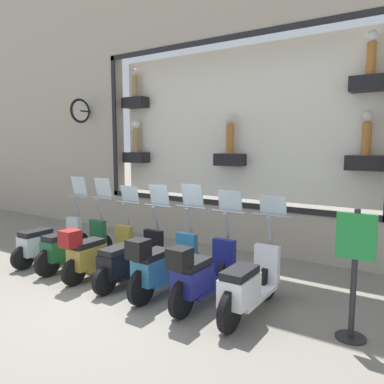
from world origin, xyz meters
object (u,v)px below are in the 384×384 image
(scooter_navy_1, at_px, (201,274))
(scooter_teal_2, at_px, (162,264))
(scooter_silver_6, at_px, (48,241))
(scooter_green_5, at_px, (73,246))
(scooter_olive_4, at_px, (96,252))
(shop_sign_post, at_px, (354,271))
(scooter_black_3, at_px, (129,260))
(scooter_white_0, at_px, (249,285))

(scooter_navy_1, height_order, scooter_teal_2, scooter_teal_2)
(scooter_navy_1, height_order, scooter_silver_6, scooter_silver_6)
(scooter_green_5, xyz_separation_m, scooter_silver_6, (-0.00, 0.73, -0.02))
(scooter_navy_1, height_order, scooter_olive_4, scooter_navy_1)
(scooter_teal_2, bearing_deg, shop_sign_post, -86.15)
(scooter_black_3, relative_size, shop_sign_post, 1.12)
(scooter_white_0, bearing_deg, shop_sign_post, -84.34)
(scooter_white_0, relative_size, scooter_black_3, 1.01)
(scooter_teal_2, distance_m, scooter_black_3, 0.74)
(scooter_olive_4, relative_size, scooter_green_5, 0.99)
(scooter_green_5, bearing_deg, scooter_white_0, -89.97)
(scooter_white_0, distance_m, scooter_navy_1, 0.73)
(scooter_teal_2, relative_size, scooter_green_5, 1.00)
(scooter_green_5, bearing_deg, scooter_silver_6, 90.32)
(scooter_white_0, height_order, scooter_teal_2, scooter_teal_2)
(scooter_navy_1, height_order, scooter_green_5, scooter_green_5)
(scooter_teal_2, bearing_deg, scooter_olive_4, 90.67)
(scooter_olive_4, bearing_deg, scooter_white_0, -88.55)
(scooter_navy_1, relative_size, scooter_black_3, 1.01)
(scooter_white_0, bearing_deg, scooter_black_3, 90.17)
(scooter_navy_1, distance_m, scooter_teal_2, 0.73)
(scooter_teal_2, height_order, scooter_black_3, scooter_teal_2)
(scooter_navy_1, relative_size, shop_sign_post, 1.13)
(scooter_silver_6, bearing_deg, scooter_olive_4, -92.67)
(scooter_white_0, distance_m, scooter_silver_6, 4.38)
(scooter_white_0, height_order, scooter_green_5, scooter_green_5)
(scooter_black_3, distance_m, scooter_green_5, 1.46)
(scooter_white_0, height_order, scooter_black_3, scooter_black_3)
(scooter_white_0, bearing_deg, scooter_silver_6, 90.07)
(scooter_silver_6, bearing_deg, scooter_green_5, -89.68)
(scooter_navy_1, xyz_separation_m, shop_sign_post, (0.19, -2.03, 0.38))
(scooter_olive_4, distance_m, scooter_silver_6, 1.46)
(scooter_black_3, distance_m, scooter_silver_6, 2.19)
(scooter_silver_6, xyz_separation_m, shop_sign_post, (0.13, -5.68, 0.44))
(scooter_white_0, distance_m, scooter_olive_4, 2.92)
(scooter_green_5, height_order, scooter_silver_6, scooter_green_5)
(scooter_green_5, bearing_deg, shop_sign_post, -88.49)
(scooter_black_3, height_order, shop_sign_post, scooter_black_3)
(scooter_black_3, xyz_separation_m, shop_sign_post, (0.14, -3.49, 0.44))
(scooter_olive_4, height_order, shop_sign_post, shop_sign_post)
(scooter_navy_1, relative_size, scooter_teal_2, 1.00)
(scooter_navy_1, bearing_deg, scooter_teal_2, 89.67)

